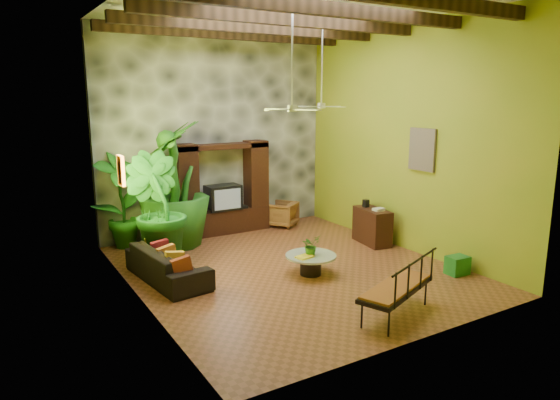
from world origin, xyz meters
TOP-DOWN VIEW (x-y plane):
  - ground at (0.00, 0.00)m, footprint 7.00×7.00m
  - ceiling at (0.00, 0.00)m, footprint 6.00×7.00m
  - back_wall at (0.00, 3.50)m, footprint 6.00×0.02m
  - left_wall at (-3.00, 0.00)m, footprint 0.02×7.00m
  - right_wall at (3.00, 0.00)m, footprint 0.02×7.00m
  - stone_accent_wall at (0.00, 3.44)m, footprint 5.98×0.10m
  - ceiling_beams at (0.00, 0.00)m, footprint 5.95×5.36m
  - entertainment_center at (0.00, 3.14)m, footprint 2.40×0.55m
  - ceiling_fan_front at (-0.20, -0.40)m, footprint 1.28×1.28m
  - ceiling_fan_back at (1.60, 1.20)m, footprint 1.28×1.28m
  - wall_art_mask at (-2.96, 1.00)m, footprint 0.06×0.32m
  - wall_art_painting at (2.96, -0.60)m, footprint 0.06×0.70m
  - sofa at (-2.30, 0.64)m, footprint 1.07×2.22m
  - wicker_armchair at (1.63, 2.94)m, footprint 0.99×1.00m
  - tall_plant_a at (-2.49, 3.15)m, footprint 1.43×1.26m
  - tall_plant_b at (-2.16, 1.66)m, footprint 1.60×1.64m
  - tall_plant_c at (-1.42, 2.70)m, footprint 2.05×2.05m
  - coffee_table at (0.19, -0.50)m, footprint 0.99×0.99m
  - centerpiece_plant at (0.18, -0.50)m, footprint 0.41×0.37m
  - yellow_tray at (-0.02, -0.58)m, footprint 0.36×0.29m
  - iron_bench at (0.27, -2.81)m, footprint 1.73×1.17m
  - side_console at (2.61, 0.48)m, footprint 0.63×1.10m
  - green_bin at (2.65, -1.97)m, footprint 0.43×0.34m

SIDE VIEW (x-z plane):
  - ground at x=0.00m, z-range 0.00..0.00m
  - green_bin at x=2.65m, z-range 0.00..0.36m
  - coffee_table at x=0.19m, z-range 0.06..0.46m
  - sofa at x=-2.30m, z-range 0.00..0.62m
  - wicker_armchair at x=1.63m, z-range 0.00..0.66m
  - side_console at x=2.61m, z-range 0.00..0.83m
  - yellow_tray at x=-0.02m, z-range 0.40..0.43m
  - iron_bench at x=0.27m, z-range 0.24..0.82m
  - centerpiece_plant at x=0.18m, z-range 0.40..0.79m
  - entertainment_center at x=0.00m, z-range -0.18..2.12m
  - tall_plant_a at x=-2.49m, z-range 0.00..2.27m
  - tall_plant_b at x=-2.16m, z-range 0.00..2.32m
  - tall_plant_c at x=-1.42m, z-range 0.00..2.88m
  - wall_art_mask at x=-2.96m, z-range 1.83..2.38m
  - wall_art_painting at x=2.96m, z-range 1.85..2.75m
  - back_wall at x=0.00m, z-range 0.00..5.00m
  - left_wall at x=-3.00m, z-range 0.00..5.00m
  - right_wall at x=3.00m, z-range 0.00..5.00m
  - stone_accent_wall at x=0.00m, z-range 0.01..4.99m
  - ceiling_fan_front at x=-0.20m, z-range 2.47..4.33m
  - ceiling_fan_back at x=1.60m, z-range 2.47..4.33m
  - ceiling_beams at x=0.00m, z-range 4.67..4.89m
  - ceiling at x=0.00m, z-range 4.99..5.01m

